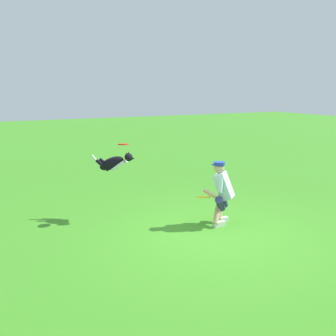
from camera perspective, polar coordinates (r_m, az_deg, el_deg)
ground_plane at (r=7.51m, az=6.81°, el=-9.81°), size 60.00×60.00×0.00m
person at (r=7.92m, az=7.87°, el=-3.39°), size 0.71×0.57×1.29m
dog at (r=8.26m, az=-7.93°, el=0.74°), size 0.74×0.78×0.49m
frisbee_flying at (r=8.03m, az=-6.54°, el=3.48°), size 0.32×0.32×0.05m
frisbee_held at (r=7.79m, az=5.27°, el=-4.24°), size 0.34×0.34×0.09m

